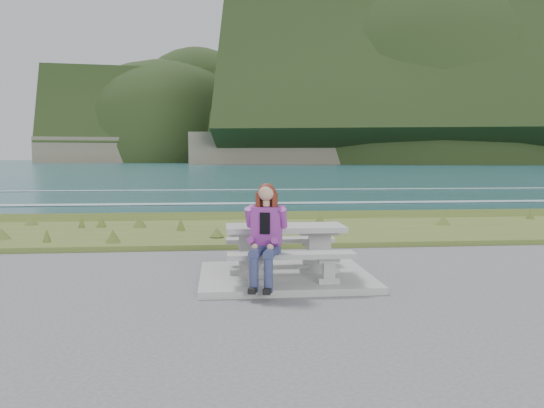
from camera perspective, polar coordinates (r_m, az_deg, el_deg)
The scene contains 9 objects.
concrete_slab at distance 8.26m, azimuth 1.41°, elevation -7.82°, with size 2.60×2.10×0.10m, color #A5A6A0.
picnic_table at distance 8.14m, azimuth 1.42°, elevation -3.47°, with size 1.80×0.75×0.75m.
bench_landward at distance 7.50m, azimuth 2.08°, elevation -6.02°, with size 1.80×0.35×0.45m.
bench_seaward at distance 8.86m, azimuth 0.86°, elevation -4.30°, with size 1.80×0.35×0.45m.
grass_verge at distance 13.16m, azimuth -1.27°, elevation -3.22°, with size 160.00×4.50×0.22m, color #475B22.
shore_drop at distance 16.03m, azimuth -2.07°, elevation -1.74°, with size 160.00×0.80×2.20m, color #6E6553.
ocean at distance 33.30m, azimuth -3.91°, elevation -1.26°, with size 1600.00×1600.00×0.09m.
headland_range at distance 449.02m, azimuth 19.65°, elevation 5.74°, with size 729.83×363.95×220.33m.
seated_woman at distance 7.29m, azimuth -0.80°, elevation -4.91°, with size 0.57×0.79×1.43m.
Camera 1 is at (-0.99, -7.99, 1.88)m, focal length 35.00 mm.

